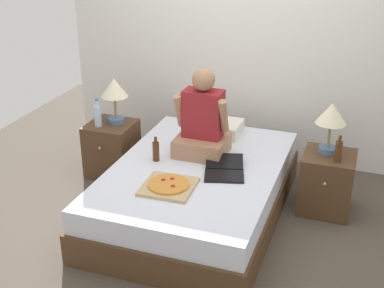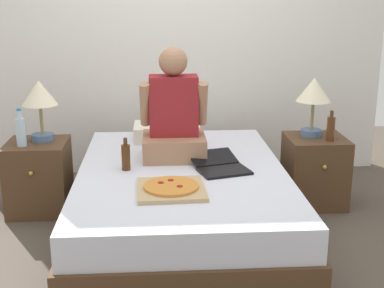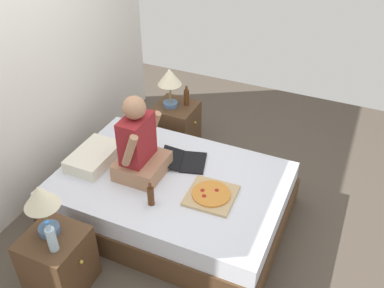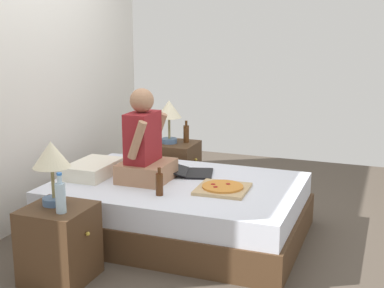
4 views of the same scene
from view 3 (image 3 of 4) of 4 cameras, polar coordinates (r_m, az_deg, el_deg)
name	(u,v)px [view 3 (image 3 of 4)]	position (r m, az deg, el deg)	size (l,w,h in m)	color
ground_plane	(172,215)	(4.16, -2.62, -9.40)	(5.75, 5.75, 0.00)	#4C4238
wall_back	(29,70)	(4.17, -20.87, 9.25)	(3.75, 0.12, 2.50)	silver
bed	(172,197)	(4.01, -2.71, -7.08)	(1.41, 2.08, 0.46)	#4C331E
nightstand_left	(58,261)	(3.59, -17.39, -14.67)	(0.44, 0.47, 0.54)	#4C331E
lamp_on_left_nightstand	(41,200)	(3.23, -19.49, -7.00)	(0.26, 0.26, 0.45)	#4C6B93
water_bottle	(52,238)	(3.24, -18.21, -11.86)	(0.07, 0.07, 0.28)	silver
nightstand_right	(176,126)	(4.89, -2.11, 2.42)	(0.44, 0.47, 0.54)	#4C331E
lamp_on_right_nightstand	(170,79)	(4.59, -3.01, 8.60)	(0.26, 0.26, 0.45)	#4C6B93
beer_bottle	(187,97)	(4.72, -0.74, 6.28)	(0.06, 0.06, 0.23)	#512D14
pillow	(94,157)	(4.09, -12.91, -1.65)	(0.52, 0.34, 0.12)	silver
person_seated	(139,147)	(3.76, -7.07, -0.37)	(0.47, 0.40, 0.78)	#A37556
laptop	(186,161)	(4.00, -0.78, -2.26)	(0.42, 0.49, 0.07)	black
pizza_box	(211,195)	(3.65, 2.57, -6.80)	(0.42, 0.42, 0.04)	tan
beer_bottle_on_bed	(151,196)	(3.55, -5.54, -6.86)	(0.06, 0.06, 0.22)	#4C2811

